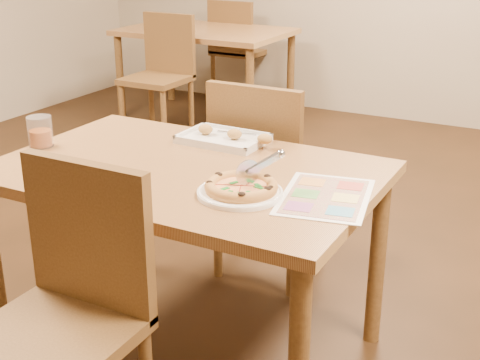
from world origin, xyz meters
The scene contains 12 objects.
dining_table centered at (0.00, 0.00, 0.63)m, with size 1.30×0.85×0.72m.
chair_near centered at (0.00, -0.60, 0.57)m, with size 0.42×0.42×0.47m.
chair_far centered at (0.00, 0.60, 0.57)m, with size 0.42×0.42×0.47m.
bg_table centered at (-1.60, 2.80, 0.63)m, with size 1.30×0.85×0.72m.
bg_chair_near centered at (-1.60, 2.20, 0.57)m, with size 0.42×0.42×0.47m.
bg_chair_far centered at (-1.60, 3.30, 0.57)m, with size 0.42×0.42×0.47m.
plate centered at (0.28, -0.13, 0.73)m, with size 0.26×0.26×0.01m, color white.
pizza centered at (0.28, -0.13, 0.75)m, with size 0.23×0.23×0.03m.
pizza_cutter centered at (0.32, -0.08, 0.80)m, with size 0.10×0.14×0.09m.
appetizer_tray centered at (-0.02, 0.31, 0.74)m, with size 0.37×0.22×0.06m.
glass_tumbler centered at (-0.60, -0.06, 0.77)m, with size 0.09×0.09×0.11m.
menu centered at (0.52, -0.02, 0.72)m, with size 0.26×0.37×0.01m, color white.
Camera 1 is at (1.18, -1.81, 1.50)m, focal length 50.00 mm.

